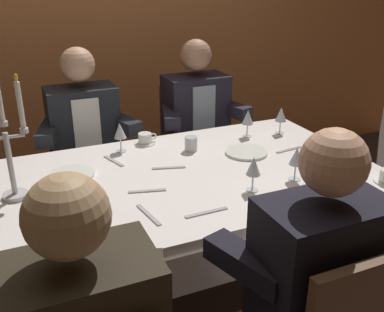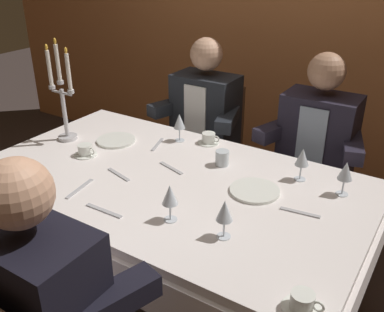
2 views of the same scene
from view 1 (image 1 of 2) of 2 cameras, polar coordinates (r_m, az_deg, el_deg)
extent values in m
plane|color=#3D312E|center=(2.59, -0.99, -17.29)|extent=(12.00, 12.00, 0.00)
cube|color=#CB7A44|center=(3.58, -11.92, 17.36)|extent=(6.00, 0.12, 2.70)
cube|color=white|center=(2.19, -1.11, -2.76)|extent=(1.90, 1.10, 0.04)
cube|color=white|center=(2.24, -1.09, -5.30)|extent=(1.94, 1.14, 0.18)
cylinder|color=brown|center=(2.49, 21.38, -10.91)|extent=(0.07, 0.07, 0.70)
cylinder|color=brown|center=(2.61, -22.20, -9.28)|extent=(0.07, 0.07, 0.70)
cylinder|color=brown|center=(3.05, 10.33, -3.06)|extent=(0.07, 0.07, 0.70)
cylinder|color=silver|center=(2.11, -21.55, -4.67)|extent=(0.11, 0.11, 0.02)
cylinder|color=silver|center=(2.05, -22.15, -0.94)|extent=(0.02, 0.02, 0.28)
cylinder|color=silver|center=(1.99, -22.91, 3.82)|extent=(0.04, 0.04, 0.02)
cylinder|color=silver|center=(2.01, -21.59, 2.37)|extent=(0.07, 0.01, 0.01)
cylinder|color=silver|center=(2.00, -20.61, 3.07)|extent=(0.04, 0.04, 0.02)
cylinder|color=white|center=(1.97, -21.05, 6.03)|extent=(0.02, 0.02, 0.20)
ellipsoid|color=yellow|center=(1.94, -21.53, 9.27)|extent=(0.02, 0.02, 0.03)
cylinder|color=white|center=(2.23, -15.08, -2.29)|extent=(0.22, 0.22, 0.01)
cylinder|color=white|center=(2.44, 6.95, 0.51)|extent=(0.23, 0.23, 0.01)
cylinder|color=silver|center=(2.18, 12.90, -2.90)|extent=(0.06, 0.06, 0.00)
cylinder|color=silver|center=(2.16, 12.99, -1.95)|extent=(0.01, 0.01, 0.07)
cone|color=silver|center=(2.13, 13.18, 0.00)|extent=(0.07, 0.07, 0.08)
cylinder|color=maroon|center=(2.14, 13.12, -0.60)|extent=(0.04, 0.04, 0.03)
cylinder|color=silver|center=(2.04, 7.68, -4.31)|extent=(0.06, 0.06, 0.00)
cylinder|color=silver|center=(2.02, 7.74, -3.32)|extent=(0.01, 0.01, 0.07)
cone|color=silver|center=(1.99, 7.86, -1.25)|extent=(0.07, 0.07, 0.08)
cylinder|color=maroon|center=(2.00, 7.82, -1.89)|extent=(0.04, 0.04, 0.03)
cylinder|color=silver|center=(2.77, 11.09, 2.90)|extent=(0.06, 0.06, 0.00)
cylinder|color=silver|center=(2.75, 11.15, 3.67)|extent=(0.01, 0.01, 0.07)
cone|color=silver|center=(2.73, 11.28, 5.26)|extent=(0.07, 0.07, 0.08)
cylinder|color=silver|center=(2.68, 7.00, 2.53)|extent=(0.06, 0.06, 0.00)
cylinder|color=silver|center=(2.67, 7.04, 3.32)|extent=(0.01, 0.01, 0.07)
cone|color=silver|center=(2.64, 7.12, 4.96)|extent=(0.07, 0.07, 0.08)
cylinder|color=maroon|center=(2.65, 7.10, 4.45)|extent=(0.04, 0.04, 0.03)
cylinder|color=silver|center=(2.47, -9.01, 0.63)|extent=(0.06, 0.06, 0.00)
cylinder|color=silver|center=(2.46, -9.06, 1.48)|extent=(0.01, 0.01, 0.07)
cone|color=silver|center=(2.43, -9.18, 3.23)|extent=(0.07, 0.07, 0.08)
cylinder|color=silver|center=(2.44, -0.13, 1.58)|extent=(0.07, 0.07, 0.08)
cylinder|color=white|center=(2.03, -14.48, -4.98)|extent=(0.12, 0.12, 0.01)
cylinder|color=white|center=(2.02, -14.56, -4.22)|extent=(0.08, 0.08, 0.05)
torus|color=white|center=(2.02, -13.18, -3.91)|extent=(0.04, 0.01, 0.04)
cylinder|color=white|center=(2.57, -5.98, 1.66)|extent=(0.12, 0.12, 0.01)
cylinder|color=white|center=(2.56, -6.01, 2.30)|extent=(0.08, 0.08, 0.05)
torus|color=white|center=(2.57, -4.95, 2.52)|extent=(0.04, 0.01, 0.04)
cube|color=#B7B7BC|center=(1.84, -5.54, -7.45)|extent=(0.05, 0.19, 0.01)
cube|color=#B7B7BC|center=(2.24, -2.98, -1.50)|extent=(0.17, 0.07, 0.01)
cube|color=#B7B7BC|center=(2.02, -5.73, -4.44)|extent=(0.17, 0.06, 0.01)
cube|color=#B7B7BC|center=(2.52, 12.24, 0.79)|extent=(0.17, 0.04, 0.01)
cube|color=#B7B7BC|center=(2.35, -9.94, -0.62)|extent=(0.07, 0.17, 0.01)
cube|color=#B7B7BC|center=(1.85, 1.86, -7.20)|extent=(0.19, 0.02, 0.01)
cube|color=#8699AF|center=(1.42, -14.89, -17.99)|extent=(0.16, 0.01, 0.40)
sphere|color=tan|center=(1.09, -15.67, -7.39)|extent=(0.21, 0.21, 0.21)
cube|color=#2E271B|center=(1.42, -5.52, -16.69)|extent=(0.19, 0.34, 0.08)
cylinder|color=brown|center=(2.93, -15.48, -7.89)|extent=(0.04, 0.04, 0.42)
cylinder|color=brown|center=(2.98, -8.63, -6.66)|extent=(0.04, 0.04, 0.42)
cylinder|color=brown|center=(3.24, -16.50, -4.83)|extent=(0.04, 0.04, 0.42)
cylinder|color=brown|center=(3.29, -10.32, -3.78)|extent=(0.04, 0.04, 0.42)
cube|color=brown|center=(3.00, -13.12, -1.86)|extent=(0.42, 0.42, 0.04)
cube|color=brown|center=(3.09, -14.21, 3.55)|extent=(0.38, 0.04, 0.44)
cube|color=#1F232A|center=(2.90, -13.62, 3.35)|extent=(0.42, 0.26, 0.54)
cube|color=white|center=(2.76, -13.15, 3.09)|extent=(0.16, 0.01, 0.40)
sphere|color=tan|center=(2.79, -14.40, 11.20)|extent=(0.21, 0.21, 0.21)
cube|color=#1F232A|center=(2.77, -17.77, 2.82)|extent=(0.19, 0.34, 0.08)
cube|color=#1F232A|center=(2.83, -8.95, 4.14)|extent=(0.19, 0.34, 0.08)
cube|color=black|center=(1.59, 15.85, -14.23)|extent=(0.42, 0.26, 0.54)
cube|color=white|center=(1.66, 13.05, -10.97)|extent=(0.16, 0.01, 0.40)
sphere|color=tan|center=(1.39, 17.63, -0.78)|extent=(0.21, 0.21, 0.21)
cube|color=black|center=(1.76, 19.64, -9.32)|extent=(0.19, 0.34, 0.08)
cube|color=black|center=(1.53, 6.98, -13.39)|extent=(0.19, 0.34, 0.08)
cylinder|color=brown|center=(3.09, -1.27, -5.23)|extent=(0.04, 0.04, 0.42)
cylinder|color=brown|center=(3.23, 4.66, -4.01)|extent=(0.04, 0.04, 0.42)
cylinder|color=brown|center=(3.39, -3.58, -2.59)|extent=(0.04, 0.04, 0.42)
cylinder|color=brown|center=(3.52, 1.92, -1.58)|extent=(0.04, 0.04, 0.42)
cube|color=brown|center=(3.21, 0.45, 0.40)|extent=(0.42, 0.42, 0.04)
cube|color=brown|center=(3.29, -0.89, 5.43)|extent=(0.38, 0.04, 0.44)
cube|color=#221E2C|center=(3.11, 0.46, 5.34)|extent=(0.42, 0.26, 0.54)
cube|color=#8B9BAE|center=(2.98, 1.52, 5.17)|extent=(0.16, 0.01, 0.40)
sphere|color=tan|center=(3.01, 0.49, 12.71)|extent=(0.21, 0.21, 0.21)
cube|color=#221E2C|center=(2.93, -2.69, 5.02)|extent=(0.19, 0.34, 0.08)
cube|color=#221E2C|center=(3.10, 4.96, 6.01)|extent=(0.19, 0.34, 0.08)
camera|label=2|loc=(1.88, 59.45, 15.04)|focal=40.69mm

